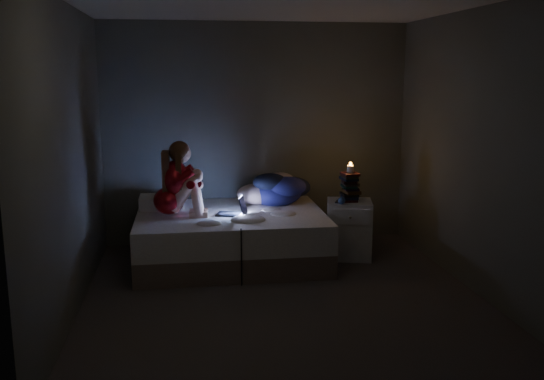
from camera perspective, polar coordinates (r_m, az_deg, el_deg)
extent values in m
cube|color=#4B423F|center=(5.51, 1.02, -10.35)|extent=(3.60, 3.80, 0.02)
cube|color=silver|center=(5.15, 1.12, 17.85)|extent=(3.60, 3.80, 0.02)
cube|color=#565853|center=(7.05, -1.49, 5.41)|extent=(3.60, 0.02, 2.60)
cube|color=#565853|center=(3.33, 6.45, -1.27)|extent=(3.60, 0.02, 2.60)
cube|color=#565853|center=(5.19, -19.07, 2.69)|extent=(0.02, 3.80, 2.60)
cube|color=#565853|center=(5.75, 19.19, 3.46)|extent=(0.02, 3.80, 2.60)
cube|color=white|center=(6.63, -10.58, -1.14)|extent=(0.48, 0.34, 0.14)
cube|color=beige|center=(6.59, 7.44, -3.77)|extent=(0.56, 0.52, 0.64)
cylinder|color=beige|center=(6.46, 7.57, 1.87)|extent=(0.07, 0.07, 0.08)
cube|color=black|center=(6.42, 6.68, -1.16)|extent=(0.10, 0.15, 0.01)
sphere|color=#345394|center=(6.32, 7.11, -1.05)|extent=(0.08, 0.08, 0.08)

